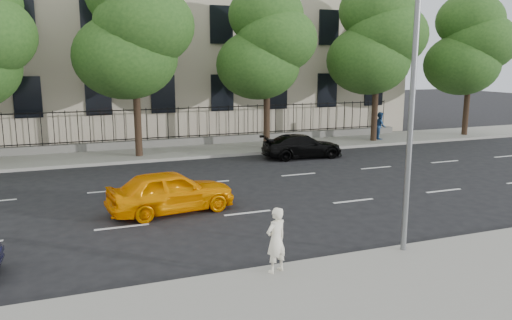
{
  "coord_description": "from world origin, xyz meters",
  "views": [
    {
      "loc": [
        -5.31,
        -12.23,
        4.88
      ],
      "look_at": [
        0.49,
        3.0,
        1.64
      ],
      "focal_mm": 35.0,
      "sensor_mm": 36.0,
      "label": 1
    }
  ],
  "objects_px": {
    "street_light": "(401,50)",
    "black_sedan": "(302,146)",
    "woman_near": "(276,240)",
    "yellow_taxi": "(171,191)"
  },
  "relations": [
    {
      "from": "street_light",
      "to": "yellow_taxi",
      "type": "relative_size",
      "value": 1.95
    },
    {
      "from": "street_light",
      "to": "yellow_taxi",
      "type": "height_order",
      "value": "street_light"
    },
    {
      "from": "street_light",
      "to": "woman_near",
      "type": "xyz_separation_m",
      "value": [
        -3.58,
        -0.63,
        -4.24
      ]
    },
    {
      "from": "woman_near",
      "to": "black_sedan",
      "type": "bearing_deg",
      "value": -139.25
    },
    {
      "from": "street_light",
      "to": "black_sedan",
      "type": "relative_size",
      "value": 1.92
    },
    {
      "from": "street_light",
      "to": "black_sedan",
      "type": "height_order",
      "value": "street_light"
    },
    {
      "from": "black_sedan",
      "to": "woman_near",
      "type": "bearing_deg",
      "value": 154.62
    },
    {
      "from": "yellow_taxi",
      "to": "black_sedan",
      "type": "xyz_separation_m",
      "value": [
        8.16,
        6.96,
        -0.09
      ]
    },
    {
      "from": "street_light",
      "to": "black_sedan",
      "type": "bearing_deg",
      "value": 74.6
    },
    {
      "from": "black_sedan",
      "to": "woman_near",
      "type": "xyz_separation_m",
      "value": [
        -6.95,
        -12.87,
        0.3
      ]
    }
  ]
}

